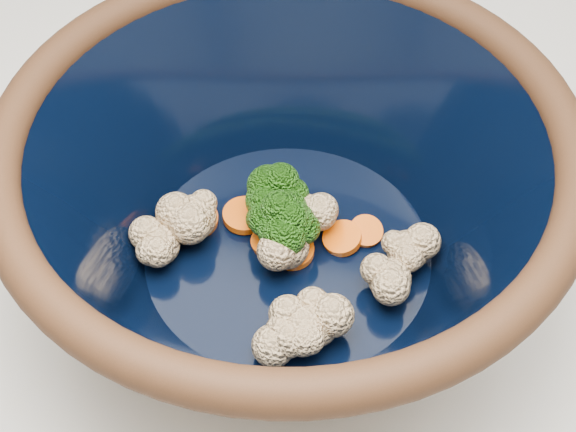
% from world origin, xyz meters
% --- Properties ---
extents(mixing_bowl, '(0.47, 0.47, 0.17)m').
position_xyz_m(mixing_bowl, '(-0.09, -0.08, 0.99)').
color(mixing_bowl, black).
rests_on(mixing_bowl, counter).
extents(vegetable_pile, '(0.20, 0.16, 0.06)m').
position_xyz_m(vegetable_pile, '(-0.10, -0.09, 0.96)').
color(vegetable_pile, '#608442').
rests_on(vegetable_pile, mixing_bowl).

